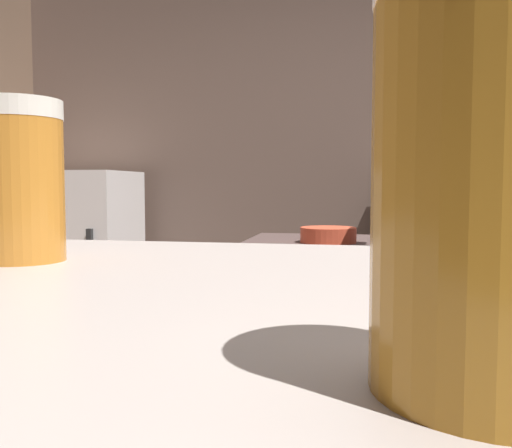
% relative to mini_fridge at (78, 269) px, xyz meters
% --- Properties ---
extents(wall_back, '(5.20, 0.10, 2.70)m').
position_rel_mini_fridge_xyz_m(wall_back, '(2.01, 0.45, 0.73)').
color(wall_back, brown).
rests_on(wall_back, ground).
extents(back_shelf, '(0.76, 0.36, 1.21)m').
position_rel_mini_fridge_xyz_m(back_shelf, '(2.26, 0.17, -0.01)').
color(back_shelf, '#39393F').
rests_on(back_shelf, ground).
extents(mini_fridge, '(0.68, 0.58, 1.24)m').
position_rel_mini_fridge_xyz_m(mini_fridge, '(0.00, 0.00, 0.00)').
color(mini_fridge, white).
rests_on(mini_fridge, ground).
extents(bartender, '(0.44, 0.52, 1.69)m').
position_rel_mini_fridge_xyz_m(bartender, '(2.03, -1.44, 0.36)').
color(bartender, '#2D3034').
rests_on(bartender, ground).
extents(mixing_bowl, '(0.21, 0.21, 0.06)m').
position_rel_mini_fridge_xyz_m(mixing_bowl, '(1.64, -1.06, 0.34)').
color(mixing_bowl, '#D24C30').
rests_on(mixing_bowl, prep_counter).
extents(pint_glass_near, '(0.08, 0.08, 0.14)m').
position_rel_mini_fridge_xyz_m(pint_glass_near, '(1.80, -2.96, 0.53)').
color(pint_glass_near, '#AF7422').
rests_on(pint_glass_near, bar_counter).
extents(pint_glass_far, '(0.07, 0.07, 0.14)m').
position_rel_mini_fridge_xyz_m(pint_glass_far, '(1.47, -2.71, 0.53)').
color(pint_glass_far, orange).
rests_on(pint_glass_far, bar_counter).
extents(bottle_soy, '(0.07, 0.07, 0.25)m').
position_rel_mini_fridge_xyz_m(bottle_soy, '(2.26, 0.10, 0.69)').
color(bottle_soy, red).
rests_on(bottle_soy, back_shelf).
extents(bottle_vinegar, '(0.07, 0.07, 0.19)m').
position_rel_mini_fridge_xyz_m(bottle_vinegar, '(2.39, 0.15, 0.67)').
color(bottle_vinegar, red).
rests_on(bottle_vinegar, back_shelf).
extents(bottle_hot_sauce, '(0.07, 0.07, 0.18)m').
position_rel_mini_fridge_xyz_m(bottle_hot_sauce, '(2.56, 0.24, 0.66)').
color(bottle_hot_sauce, '#D3CF7C').
rests_on(bottle_hot_sauce, back_shelf).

